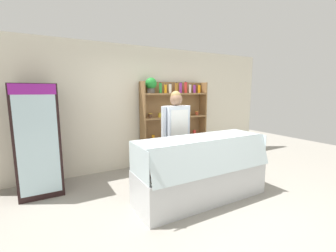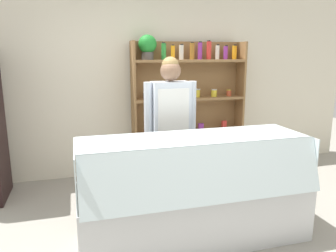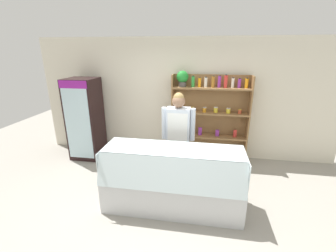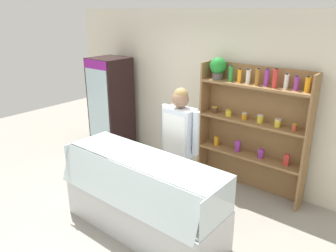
{
  "view_description": "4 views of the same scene",
  "coord_description": "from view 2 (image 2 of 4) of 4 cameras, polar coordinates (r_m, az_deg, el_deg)",
  "views": [
    {
      "loc": [
        -2.1,
        -2.66,
        1.73
      ],
      "look_at": [
        -0.28,
        0.59,
        1.14
      ],
      "focal_mm": 24.0,
      "sensor_mm": 36.0,
      "label": 1
    },
    {
      "loc": [
        -0.98,
        -2.65,
        1.75
      ],
      "look_at": [
        -0.07,
        0.59,
        1.01
      ],
      "focal_mm": 35.0,
      "sensor_mm": 36.0,
      "label": 2
    },
    {
      "loc": [
        0.47,
        -2.97,
        2.42
      ],
      "look_at": [
        -0.13,
        0.66,
        1.17
      ],
      "focal_mm": 24.0,
      "sensor_mm": 36.0,
      "label": 3
    },
    {
      "loc": [
        2.51,
        -2.48,
        2.68
      ],
      "look_at": [
        -0.04,
        0.67,
        1.24
      ],
      "focal_mm": 35.0,
      "sensor_mm": 36.0,
      "label": 4
    }
  ],
  "objects": [
    {
      "name": "ground_plane",
      "position": [
        3.32,
        4.16,
        -19.48
      ],
      "size": [
        12.0,
        12.0,
        0.0
      ],
      "primitive_type": "plane",
      "color": "gray"
    },
    {
      "name": "back_wall",
      "position": [
        4.87,
        -4.11,
        7.62
      ],
      "size": [
        6.8,
        0.1,
        2.7
      ],
      "primitive_type": "cube",
      "color": "silver",
      "rests_on": "ground"
    },
    {
      "name": "shelving_unit",
      "position": [
        4.81,
        2.87,
        5.1
      ],
      "size": [
        1.66,
        0.29,
        2.01
      ],
      "color": "olive",
      "rests_on": "ground"
    },
    {
      "name": "deli_display_case",
      "position": [
        3.24,
        4.43,
        -14.05
      ],
      "size": [
        2.15,
        0.8,
        1.01
      ],
      "color": "silver",
      "rests_on": "ground"
    },
    {
      "name": "shop_clerk",
      "position": [
        3.7,
        0.45,
        1.1
      ],
      "size": [
        0.61,
        0.25,
        1.73
      ],
      "color": "#2D2D38",
      "rests_on": "ground"
    }
  ]
}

